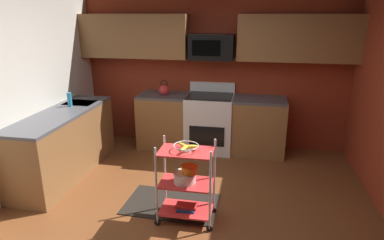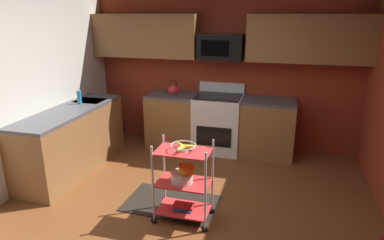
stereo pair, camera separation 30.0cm
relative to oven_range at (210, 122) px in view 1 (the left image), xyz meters
The scene contains 14 objects.
floor 2.16m from the oven_range, 89.62° to the right, with size 4.40×4.80×0.04m, color brown.
wall_back 0.88m from the oven_range, 87.58° to the left, with size 4.52×0.06×2.60m, color maroon.
counter_run 1.03m from the oven_range, 145.65° to the right, with size 3.41×2.56×0.92m.
oven_range is the anchor object (origin of this frame).
upper_cabinets 1.38m from the oven_range, 82.68° to the left, with size 4.40×0.33×0.70m.
microwave 1.23m from the oven_range, 90.26° to the left, with size 0.70×0.39×0.40m.
rolling_cart 2.08m from the oven_range, 89.15° to the right, with size 0.64×0.38×0.91m.
fruit_bowl 2.12m from the oven_range, 89.15° to the right, with size 0.27×0.27×0.07m.
mixing_bowl_large 2.08m from the oven_range, 89.58° to the right, with size 0.25×0.25×0.11m.
mixing_bowl_small 2.08m from the oven_range, 88.21° to the right, with size 0.18×0.18×0.08m.
book_stack 2.10m from the oven_range, 89.15° to the right, with size 0.23×0.19×0.05m.
kettle 0.92m from the oven_range, behind, with size 0.21×0.18×0.26m.
dish_soap_bottle 2.22m from the oven_range, 153.10° to the right, with size 0.06×0.06×0.20m, color #2D8CBF.
floor_rug 1.89m from the oven_range, 96.57° to the right, with size 1.10×0.70×0.01m, color black.
Camera 1 is at (0.69, -3.19, 2.22)m, focal length 31.53 mm.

